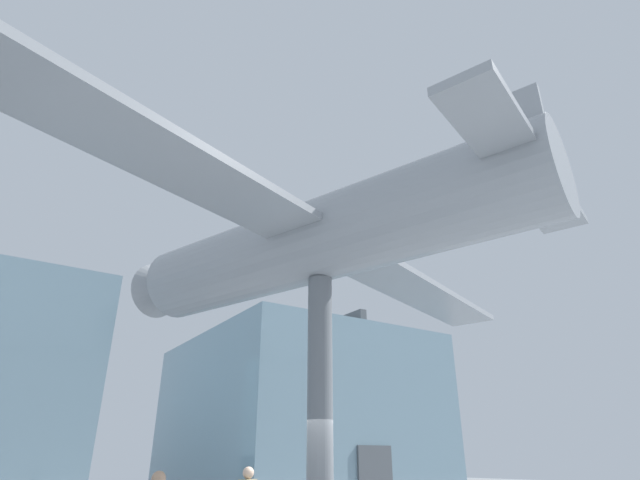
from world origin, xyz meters
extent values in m
cube|color=#7593A3|center=(8.45, 15.48, 3.92)|extent=(11.25, 13.45, 7.83)
cube|color=#51565B|center=(8.45, 15.48, 8.13)|extent=(0.36, 12.78, 0.60)
cube|color=#51565B|center=(8.45, 8.69, 1.15)|extent=(1.80, 0.12, 2.30)
cylinder|color=slate|center=(0.00, 0.00, 2.84)|extent=(0.56, 0.56, 5.67)
cylinder|color=#93999E|center=(0.00, 0.00, 6.70)|extent=(5.71, 11.33, 2.05)
cube|color=#93999E|center=(0.00, 0.00, 6.70)|extent=(19.15, 8.18, 0.18)
cube|color=#93999E|center=(1.66, -4.68, 6.85)|extent=(6.28, 3.06, 0.18)
cube|color=#93999E|center=(1.66, -4.68, 7.78)|extent=(0.54, 1.10, 1.75)
cone|color=#93999E|center=(-2.06, 5.81, 6.70)|extent=(1.98, 1.55, 1.74)
sphere|color=black|center=(-2.30, 6.46, 6.70)|extent=(0.44, 0.44, 0.44)
sphere|color=tan|center=(-3.42, -0.37, 1.44)|extent=(0.23, 0.23, 0.23)
sphere|color=beige|center=(-1.14, 0.98, 1.47)|extent=(0.24, 0.24, 0.24)
camera|label=1|loc=(-6.16, -9.44, 1.71)|focal=28.00mm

